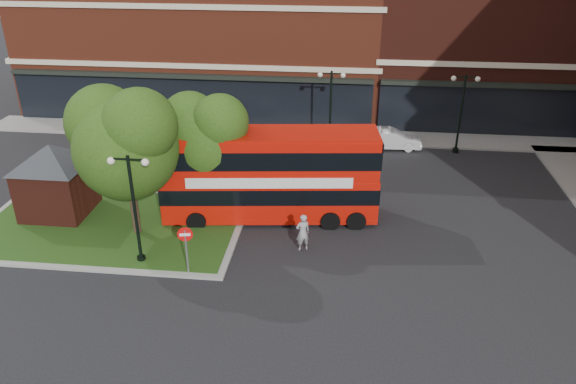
# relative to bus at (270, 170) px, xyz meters

# --- Properties ---
(ground) EXTENTS (120.00, 120.00, 0.00)m
(ground) POSITION_rel_bus_xyz_m (0.50, -4.82, -2.58)
(ground) COLOR black
(ground) RESTS_ON ground
(pavement_far) EXTENTS (44.00, 3.00, 0.12)m
(pavement_far) POSITION_rel_bus_xyz_m (0.50, 11.68, -2.52)
(pavement_far) COLOR slate
(pavement_far) RESTS_ON ground
(terrace_far_left) EXTENTS (26.00, 12.00, 14.00)m
(terrace_far_left) POSITION_rel_bus_xyz_m (-7.50, 19.18, 4.42)
(terrace_far_left) COLOR maroon
(terrace_far_left) RESTS_ON ground
(terrace_far_right) EXTENTS (18.00, 12.00, 16.00)m
(terrace_far_right) POSITION_rel_bus_xyz_m (14.50, 19.18, 5.42)
(terrace_far_right) COLOR #471911
(terrace_far_right) RESTS_ON ground
(traffic_island) EXTENTS (12.60, 7.60, 0.15)m
(traffic_island) POSITION_rel_bus_xyz_m (-7.50, -1.82, -2.51)
(traffic_island) COLOR gray
(traffic_island) RESTS_ON ground
(kiosk) EXTENTS (6.51, 6.51, 3.60)m
(kiosk) POSITION_rel_bus_xyz_m (-10.50, -0.82, -0.27)
(kiosk) COLOR #471911
(kiosk) RESTS_ON traffic_island
(tree_island_west) EXTENTS (5.40, 4.71, 7.21)m
(tree_island_west) POSITION_rel_bus_xyz_m (-6.10, -2.24, 2.21)
(tree_island_west) COLOR #2D2116
(tree_island_west) RESTS_ON ground
(tree_island_east) EXTENTS (4.46, 3.90, 6.29)m
(tree_island_east) POSITION_rel_bus_xyz_m (-3.08, 0.24, 1.66)
(tree_island_east) COLOR #2D2116
(tree_island_east) RESTS_ON ground
(lamp_island) EXTENTS (1.72, 0.36, 5.00)m
(lamp_island) POSITION_rel_bus_xyz_m (-5.00, -4.62, 0.24)
(lamp_island) COLOR black
(lamp_island) RESTS_ON ground
(lamp_far_left) EXTENTS (1.72, 0.36, 5.00)m
(lamp_far_left) POSITION_rel_bus_xyz_m (2.50, 9.68, 0.24)
(lamp_far_left) COLOR black
(lamp_far_left) RESTS_ON ground
(lamp_far_right) EXTENTS (1.72, 0.36, 5.00)m
(lamp_far_right) POSITION_rel_bus_xyz_m (10.50, 9.68, 0.24)
(lamp_far_right) COLOR black
(lamp_far_right) RESTS_ON ground
(bus) EXTENTS (10.51, 3.50, 3.94)m
(bus) POSITION_rel_bus_xyz_m (0.00, 0.00, 0.00)
(bus) COLOR #BC1107
(bus) RESTS_ON ground
(woman) EXTENTS (0.76, 0.65, 1.77)m
(woman) POSITION_rel_bus_xyz_m (1.85, -2.82, -1.70)
(woman) COLOR gray
(woman) RESTS_ON ground
(car_silver) EXTENTS (4.37, 2.21, 1.43)m
(car_silver) POSITION_rel_bus_xyz_m (-3.66, 9.82, -1.87)
(car_silver) COLOR silver
(car_silver) RESTS_ON ground
(car_white) EXTENTS (4.00, 1.62, 1.29)m
(car_white) POSITION_rel_bus_xyz_m (6.37, 9.95, -1.94)
(car_white) COLOR white
(car_white) RESTS_ON ground
(no_entry_sign) EXTENTS (0.63, 0.17, 2.28)m
(no_entry_sign) POSITION_rel_bus_xyz_m (-2.73, -5.32, -0.96)
(no_entry_sign) COLOR slate
(no_entry_sign) RESTS_ON ground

